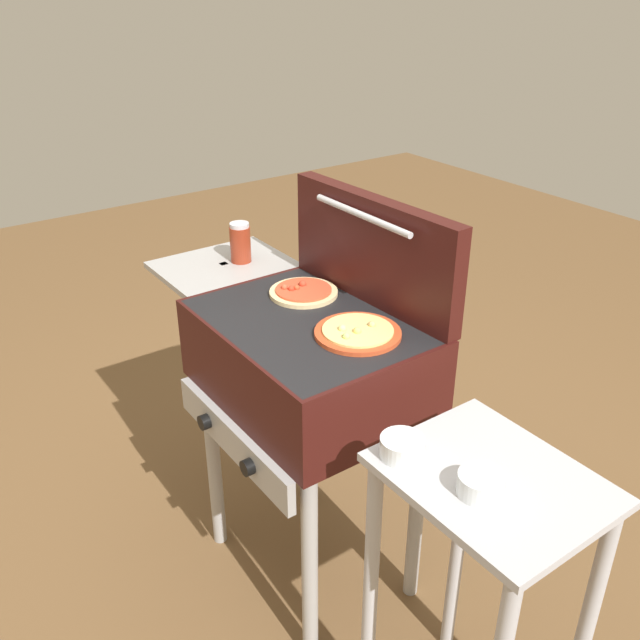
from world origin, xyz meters
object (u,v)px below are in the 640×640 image
pizza_pepperoni (303,292)px  prep_table (480,562)px  sauce_jar (240,243)px  topping_bowl_far (480,485)px  grill (305,364)px  topping_bowl_near (402,448)px  pizza_cheese (358,332)px

pizza_pepperoni → prep_table: size_ratio=0.24×
sauce_jar → topping_bowl_far: (1.14, -0.12, -0.13)m
sauce_jar → pizza_pepperoni: bearing=3.7°
pizza_pepperoni → topping_bowl_far: (0.82, -0.14, -0.07)m
grill → topping_bowl_far: 0.70m
topping_bowl_near → topping_bowl_far: (0.18, 0.05, 0.00)m
grill → pizza_cheese: size_ratio=4.27×
grill → topping_bowl_near: bearing=-11.4°
pizza_cheese → pizza_pepperoni: 0.29m
grill → pizza_pepperoni: (-0.13, 0.08, 0.15)m
pizza_cheese → pizza_pepperoni: same height
sauce_jar → prep_table: (1.12, -0.06, -0.39)m
pizza_cheese → pizza_pepperoni: bearing=174.9°
grill → sauce_jar: bearing=172.4°
pizza_pepperoni → sauce_jar: sauce_jar is taller
sauce_jar → pizza_cheese: bearing=-0.4°
grill → pizza_cheese: 0.23m
pizza_pepperoni → topping_bowl_far: size_ratio=2.15×
pizza_pepperoni → topping_bowl_far: pizza_pepperoni is taller
grill → topping_bowl_far: bearing=-4.7°
pizza_cheese → pizza_pepperoni: (-0.29, 0.03, 0.00)m
prep_table → topping_bowl_near: topping_bowl_near is taller
grill → sauce_jar: sauce_jar is taller
topping_bowl_near → pizza_pepperoni: bearing=163.9°
pizza_pepperoni → topping_bowl_far: 0.84m
prep_table → topping_bowl_near: bearing=-145.5°
pizza_cheese → prep_table: bearing=-5.7°
pizza_pepperoni → sauce_jar: 0.33m
topping_bowl_far → sauce_jar: bearing=174.1°
grill → prep_table: (0.67, 0.00, -0.18)m
pizza_cheese → prep_table: size_ratio=0.28×
pizza_pepperoni → grill: bearing=-32.6°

